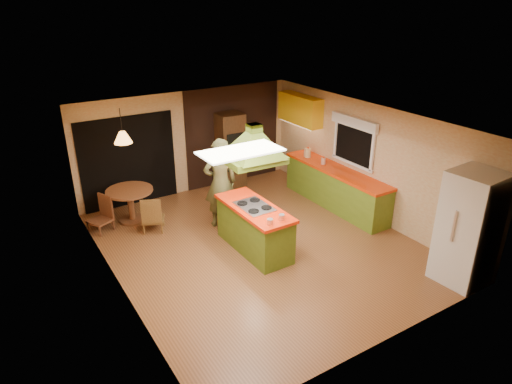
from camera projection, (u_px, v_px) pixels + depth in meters
ground at (260, 245)px, 9.05m from camera, size 6.50×6.50×0.00m
room_walls at (260, 187)px, 8.55m from camera, size 5.50×6.50×6.50m
ceiling_plane at (260, 122)px, 8.05m from camera, size 6.50×6.50×0.00m
brick_panel at (233, 135)px, 11.66m from camera, size 2.64×0.03×2.50m
nook_opening at (129, 162)px, 10.41m from camera, size 2.20×0.03×2.10m
right_counter at (335, 188)px, 10.52m from camera, size 0.62×3.05×0.92m
upper_cabinets at (300, 109)px, 11.22m from camera, size 0.34×1.40×0.70m
window_right at (354, 133)px, 9.96m from camera, size 0.12×1.35×1.06m
fluor_panel at (241, 151)px, 6.58m from camera, size 1.20×0.60×0.03m
kitchen_island at (254, 228)px, 8.72m from camera, size 0.75×1.83×0.93m
range_hood at (254, 138)px, 8.00m from camera, size 1.07×0.80×0.79m
man at (220, 183)px, 9.47m from camera, size 0.79×0.62×1.93m
refrigerator at (469, 228)px, 7.59m from camera, size 0.87×0.83×1.99m
wall_oven at (230, 151)px, 11.44m from camera, size 0.65×0.62×1.90m
dining_table at (130, 199)px, 9.78m from camera, size 0.99×0.99×0.74m
chair_left at (99, 214)px, 9.42m from camera, size 0.56×0.56×0.76m
chair_near at (153, 213)px, 9.45m from camera, size 0.57×0.57×0.78m
pendant_lamp at (123, 137)px, 9.23m from camera, size 0.47×0.47×0.24m
canister_large at (308, 153)px, 11.04m from camera, size 0.20×0.20×0.22m
canister_medium at (307, 153)px, 11.09m from camera, size 0.15×0.15×0.18m
canister_small at (323, 161)px, 10.60m from camera, size 0.12×0.12×0.15m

